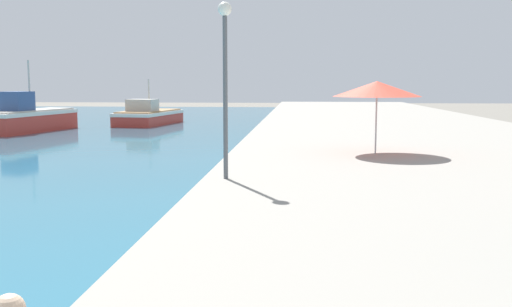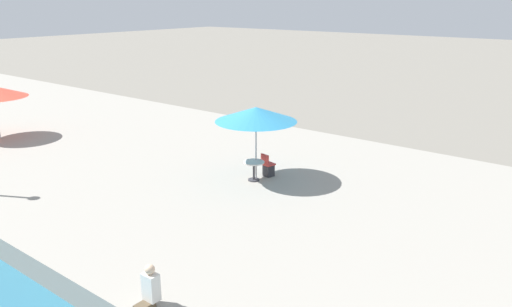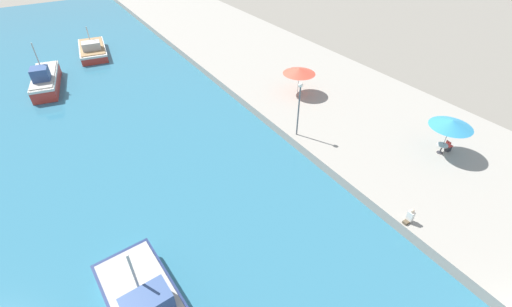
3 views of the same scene
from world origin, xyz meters
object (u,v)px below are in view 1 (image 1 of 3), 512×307
(fishing_boat_mid, at_px, (30,118))
(lamppost, at_px, (225,60))
(fishing_boat_far, at_px, (149,116))
(cafe_umbrella_white, at_px, (377,89))

(fishing_boat_mid, relative_size, lamppost, 1.77)
(lamppost, bearing_deg, fishing_boat_far, 108.78)
(fishing_boat_far, relative_size, lamppost, 1.71)
(cafe_umbrella_white, distance_m, lamppost, 7.50)
(cafe_umbrella_white, bearing_deg, lamppost, -128.50)
(lamppost, bearing_deg, fishing_boat_mid, 126.19)
(cafe_umbrella_white, bearing_deg, fishing_boat_far, 121.85)
(fishing_boat_mid, height_order, fishing_boat_far, fishing_boat_mid)
(fishing_boat_mid, xyz_separation_m, lamppost, (16.12, -22.04, 2.89))
(fishing_boat_mid, distance_m, cafe_umbrella_white, 26.42)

